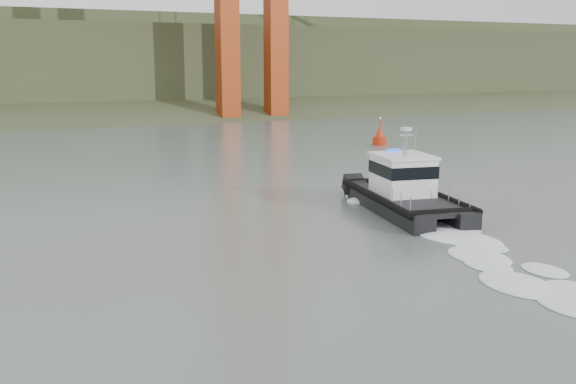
{
  "coord_description": "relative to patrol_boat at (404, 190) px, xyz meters",
  "views": [
    {
      "loc": [
        -14.54,
        -19.21,
        8.79
      ],
      "look_at": [
        -1.57,
        9.49,
        2.4
      ],
      "focal_mm": 40.0,
      "sensor_mm": 36.0,
      "label": 1
    }
  ],
  "objects": [
    {
      "name": "ground",
      "position": [
        -7.31,
        -12.2,
        -1.3
      ],
      "size": [
        400.0,
        400.0,
        0.0
      ],
      "primitive_type": "plane",
      "color": "slate",
      "rests_on": "ground"
    },
    {
      "name": "headlands",
      "position": [
        -7.31,
        113.3,
        5.75
      ],
      "size": [
        500.0,
        105.36,
        27.12
      ],
      "color": "#324024",
      "rests_on": "ground"
    },
    {
      "name": "patrol_boat",
      "position": [
        0.0,
        0.0,
        0.0
      ],
      "size": [
        5.63,
        11.19,
        5.19
      ],
      "rotation": [
        0.0,
        0.0,
        -0.17
      ],
      "color": "black",
      "rests_on": "ground"
    },
    {
      "name": "nav_buoy",
      "position": [
        15.54,
        27.28,
        -0.46
      ],
      "size": [
        1.54,
        1.54,
        3.21
      ],
      "color": "red",
      "rests_on": "ground"
    }
  ]
}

